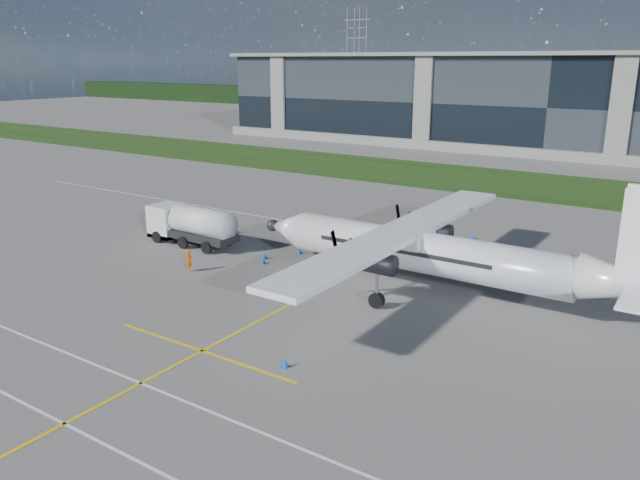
% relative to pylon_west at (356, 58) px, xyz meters
% --- Properties ---
extents(ground, '(400.00, 400.00, 0.00)m').
position_rel_pylon_west_xyz_m(ground, '(80.00, -110.00, -15.00)').
color(ground, slate).
rests_on(ground, ground).
extents(grass_strip, '(400.00, 18.00, 0.04)m').
position_rel_pylon_west_xyz_m(grass_strip, '(80.00, -102.00, -14.98)').
color(grass_strip, '#19390F').
rests_on(grass_strip, ground).
extents(terminal_building, '(120.00, 20.00, 15.00)m').
position_rel_pylon_west_xyz_m(terminal_building, '(80.00, -70.00, -7.50)').
color(terminal_building, black).
rests_on(terminal_building, ground).
extents(tree_line, '(400.00, 6.00, 6.00)m').
position_rel_pylon_west_xyz_m(tree_line, '(80.00, -10.00, -12.00)').
color(tree_line, black).
rests_on(tree_line, ground).
extents(pylon_west, '(9.00, 4.60, 30.00)m').
position_rel_pylon_west_xyz_m(pylon_west, '(0.00, 0.00, 0.00)').
color(pylon_west, gray).
rests_on(pylon_west, ground).
extents(yellow_taxiway_centerline, '(0.20, 70.00, 0.01)m').
position_rel_pylon_west_xyz_m(yellow_taxiway_centerline, '(83.00, -140.00, -14.99)').
color(yellow_taxiway_centerline, yellow).
rests_on(yellow_taxiway_centerline, ground).
extents(white_lane_line, '(90.00, 0.15, 0.01)m').
position_rel_pylon_west_xyz_m(white_lane_line, '(80.00, -164.00, -14.99)').
color(white_lane_line, white).
rests_on(white_lane_line, ground).
extents(turboprop_aircraft, '(26.62, 27.61, 8.28)m').
position_rel_pylon_west_xyz_m(turboprop_aircraft, '(89.60, -141.66, -10.86)').
color(turboprop_aircraft, white).
rests_on(turboprop_aircraft, ground).
extents(fuel_tanker_truck, '(8.42, 2.74, 3.16)m').
position_rel_pylon_west_xyz_m(fuel_tanker_truck, '(68.23, -142.35, -13.42)').
color(fuel_tanker_truck, silver).
rests_on(fuel_tanker_truck, ground).
extents(baggage_tug, '(3.25, 1.95, 1.95)m').
position_rel_pylon_west_xyz_m(baggage_tug, '(66.46, -141.94, -14.02)').
color(baggage_tug, silver).
rests_on(baggage_tug, ground).
extents(ground_crew_person, '(0.70, 0.85, 1.82)m').
position_rel_pylon_west_xyz_m(ground_crew_person, '(73.42, -147.32, -14.09)').
color(ground_crew_person, '#F25907').
rests_on(ground_crew_person, ground).
extents(safety_cone_stbdwing, '(0.36, 0.36, 0.50)m').
position_rel_pylon_west_xyz_m(safety_cone_stbdwing, '(87.05, -128.26, -14.75)').
color(safety_cone_stbdwing, '#0B4CBB').
rests_on(safety_cone_stbdwing, ground).
extents(safety_cone_portwing, '(0.36, 0.36, 0.50)m').
position_rel_pylon_west_xyz_m(safety_cone_portwing, '(87.59, -155.05, -14.75)').
color(safety_cone_portwing, '#0B4CBB').
rests_on(safety_cone_portwing, ground).
extents(safety_cone_fwd, '(0.36, 0.36, 0.50)m').
position_rel_pylon_west_xyz_m(safety_cone_fwd, '(76.00, -142.09, -14.75)').
color(safety_cone_fwd, '#0B4CBB').
rests_on(safety_cone_fwd, ground).
extents(safety_cone_nose_stbd, '(0.36, 0.36, 0.50)m').
position_rel_pylon_west_xyz_m(safety_cone_nose_stbd, '(77.45, -139.61, -14.75)').
color(safety_cone_nose_stbd, '#0B4CBB').
rests_on(safety_cone_nose_stbd, ground).
extents(safety_cone_nose_port, '(0.36, 0.36, 0.50)m').
position_rel_pylon_west_xyz_m(safety_cone_nose_port, '(76.67, -143.10, -14.75)').
color(safety_cone_nose_port, '#0B4CBB').
rests_on(safety_cone_nose_port, ground).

